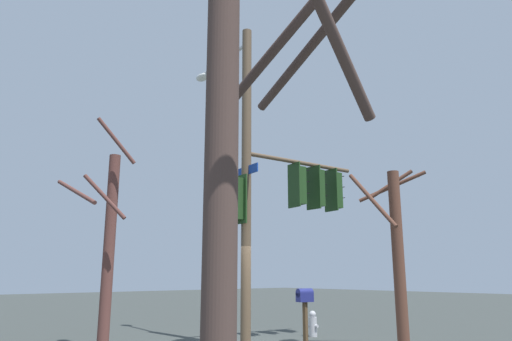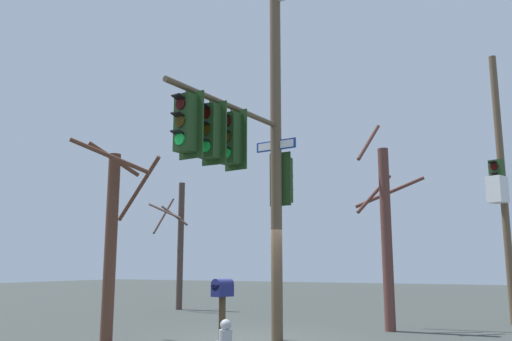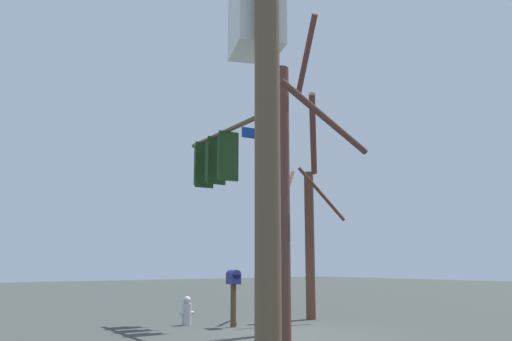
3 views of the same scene
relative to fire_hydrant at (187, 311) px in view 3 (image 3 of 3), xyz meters
name	(u,v)px [view 3 (image 3 of 3)]	position (x,y,z in m)	size (l,w,h in m)	color
ground_plane	(278,334)	(0.77, -2.79, -0.34)	(80.00, 80.00, 0.00)	#373C3A
main_signal_pole_assembly	(240,143)	(0.29, -1.92, 4.15)	(3.56, 4.57, 8.69)	brown
fire_hydrant	(187,311)	(0.00, 0.00, 0.00)	(0.38, 0.24, 0.73)	#B2B2B7
mailbox	(233,282)	(0.71, -1.08, 0.76)	(0.33, 0.48, 1.41)	#4C3823
bare_tree_across_street	(285,198)	(-1.55, -5.81, 2.26)	(1.99, 1.42, 5.68)	brown
bare_tree_corner	(308,236)	(3.51, -0.85, 2.00)	(1.82, 2.16, 4.42)	brown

